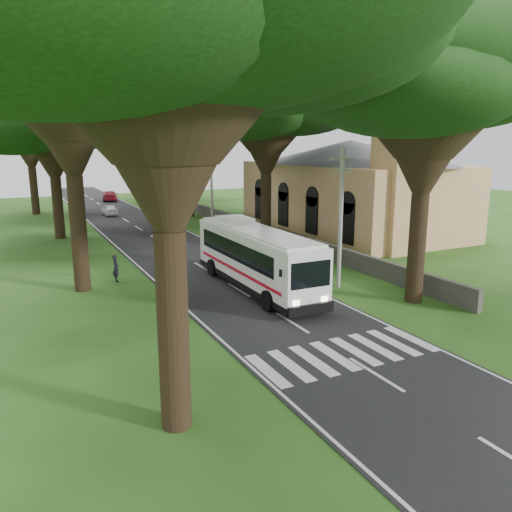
{
  "coord_description": "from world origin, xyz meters",
  "views": [
    {
      "loc": [
        -11.35,
        -17.06,
        8.19
      ],
      "look_at": [
        0.53,
        6.83,
        2.2
      ],
      "focal_mm": 35.0,
      "sensor_mm": 36.0,
      "label": 1
    }
  ],
  "objects_px": {
    "pole_far": "(154,177)",
    "pedestrian": "(116,268)",
    "pole_mid": "(212,189)",
    "coach_bus": "(255,257)",
    "distant_car_a": "(110,210)",
    "church": "(351,180)",
    "distant_car_c": "(110,196)",
    "pole_near": "(341,216)"
  },
  "relations": [
    {
      "from": "pole_near",
      "to": "distant_car_a",
      "type": "height_order",
      "value": "pole_near"
    },
    {
      "from": "pole_near",
      "to": "distant_car_a",
      "type": "distance_m",
      "value": 37.6
    },
    {
      "from": "pole_mid",
      "to": "pole_far",
      "type": "bearing_deg",
      "value": 90.0
    },
    {
      "from": "pole_far",
      "to": "pedestrian",
      "type": "bearing_deg",
      "value": -109.07
    },
    {
      "from": "coach_bus",
      "to": "distant_car_c",
      "type": "xyz_separation_m",
      "value": [
        1.06,
        50.55,
        -1.12
      ]
    },
    {
      "from": "coach_bus",
      "to": "pole_far",
      "type": "bearing_deg",
      "value": 83.69
    },
    {
      "from": "pole_far",
      "to": "coach_bus",
      "type": "relative_size",
      "value": 0.67
    },
    {
      "from": "pole_far",
      "to": "distant_car_c",
      "type": "height_order",
      "value": "pole_far"
    },
    {
      "from": "pole_far",
      "to": "distant_car_a",
      "type": "distance_m",
      "value": 7.85
    },
    {
      "from": "coach_bus",
      "to": "distant_car_a",
      "type": "height_order",
      "value": "coach_bus"
    },
    {
      "from": "pole_mid",
      "to": "coach_bus",
      "type": "relative_size",
      "value": 0.67
    },
    {
      "from": "pole_near",
      "to": "pole_mid",
      "type": "xyz_separation_m",
      "value": [
        0.0,
        20.0,
        0.0
      ]
    },
    {
      "from": "church",
      "to": "pole_far",
      "type": "relative_size",
      "value": 3.0
    },
    {
      "from": "pole_mid",
      "to": "coach_bus",
      "type": "height_order",
      "value": "pole_mid"
    },
    {
      "from": "pedestrian",
      "to": "church",
      "type": "bearing_deg",
      "value": -72.61
    },
    {
      "from": "pole_far",
      "to": "distant_car_c",
      "type": "xyz_separation_m",
      "value": [
        -3.39,
        12.54,
        -3.41
      ]
    },
    {
      "from": "coach_bus",
      "to": "distant_car_a",
      "type": "bearing_deg",
      "value": 93.4
    },
    {
      "from": "church",
      "to": "pole_mid",
      "type": "distance_m",
      "value": 13.16
    },
    {
      "from": "pole_mid",
      "to": "pole_far",
      "type": "height_order",
      "value": "same"
    },
    {
      "from": "church",
      "to": "distant_car_c",
      "type": "distance_m",
      "value": 40.42
    },
    {
      "from": "church",
      "to": "pole_near",
      "type": "relative_size",
      "value": 3.0
    },
    {
      "from": "pole_far",
      "to": "distant_car_c",
      "type": "relative_size",
      "value": 1.58
    },
    {
      "from": "church",
      "to": "distant_car_a",
      "type": "distance_m",
      "value": 28.68
    },
    {
      "from": "church",
      "to": "pole_mid",
      "type": "xyz_separation_m",
      "value": [
        -12.36,
        4.45,
        -0.73
      ]
    },
    {
      "from": "coach_bus",
      "to": "pole_mid",
      "type": "bearing_deg",
      "value": 76.49
    },
    {
      "from": "pole_mid",
      "to": "pedestrian",
      "type": "xyz_separation_m",
      "value": [
        -11.41,
        -12.99,
        -3.34
      ]
    },
    {
      "from": "distant_car_c",
      "to": "coach_bus",
      "type": "bearing_deg",
      "value": 98.88
    },
    {
      "from": "distant_car_c",
      "to": "pole_far",
      "type": "bearing_deg",
      "value": 115.23
    },
    {
      "from": "coach_bus",
      "to": "distant_car_c",
      "type": "relative_size",
      "value": 2.34
    },
    {
      "from": "pole_mid",
      "to": "coach_bus",
      "type": "xyz_separation_m",
      "value": [
        -4.45,
        -18.02,
        -2.3
      ]
    },
    {
      "from": "distant_car_a",
      "to": "pole_mid",
      "type": "bearing_deg",
      "value": 110.05
    },
    {
      "from": "pole_far",
      "to": "coach_bus",
      "type": "height_order",
      "value": "pole_far"
    },
    {
      "from": "pole_near",
      "to": "distant_car_a",
      "type": "relative_size",
      "value": 2.15
    },
    {
      "from": "distant_car_a",
      "to": "pole_far",
      "type": "bearing_deg",
      "value": -154.24
    },
    {
      "from": "church",
      "to": "coach_bus",
      "type": "xyz_separation_m",
      "value": [
        -16.82,
        -13.56,
        -3.03
      ]
    },
    {
      "from": "pole_mid",
      "to": "coach_bus",
      "type": "bearing_deg",
      "value": -103.88
    },
    {
      "from": "pedestrian",
      "to": "coach_bus",
      "type": "bearing_deg",
      "value": -128.22
    },
    {
      "from": "church",
      "to": "coach_bus",
      "type": "relative_size",
      "value": 2.02
    },
    {
      "from": "church",
      "to": "coach_bus",
      "type": "distance_m",
      "value": 21.82
    },
    {
      "from": "pedestrian",
      "to": "pole_mid",
      "type": "bearing_deg",
      "value": -43.65
    },
    {
      "from": "pole_far",
      "to": "pedestrian",
      "type": "height_order",
      "value": "pole_far"
    },
    {
      "from": "coach_bus",
      "to": "distant_car_a",
      "type": "distance_m",
      "value": 34.99
    }
  ]
}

